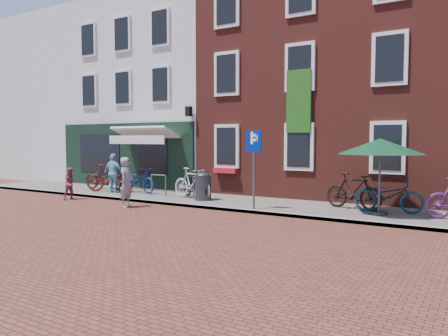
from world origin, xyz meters
The scene contains 18 objects.
ground centered at (0.00, 0.00, 0.00)m, with size 80.00×80.00×0.00m, color brown.
sidewalk centered at (1.00, 1.50, 0.05)m, with size 24.00×3.00×0.10m, color slate.
building_stucco centered at (-5.00, 7.00, 4.50)m, with size 8.00×8.00×9.00m, color silver.
building_brick_mid centered at (2.00, 7.00, 5.00)m, with size 6.00×8.00×10.00m, color maroon.
filler_left centered at (-12.50, 7.00, 4.50)m, with size 7.00×8.00×9.00m, color silver.
litter_bin centered at (0.61, 1.13, 0.65)m, with size 0.58×0.58×1.07m.
parking_sign centered at (3.11, 0.24, 1.76)m, with size 0.50×0.08×2.43m.
parasol centered at (6.62, 1.30, 2.14)m, with size 2.45×2.45×2.28m.
woman centered at (-0.95, -1.07, 0.84)m, with size 0.61×0.40×1.67m, color gray.
boy centered at (-4.07, -0.79, 0.60)m, with size 0.58×0.46×1.20m, color #94445C.
cafe_person centered at (-3.69, 1.01, 0.90)m, with size 0.93×0.39×1.59m, color #85C0DE.
bicycle_0 centered at (-4.90, 1.61, 0.61)m, with size 0.67×1.93×1.01m, color black.
bicycle_1 centered at (-4.14, 1.19, 0.66)m, with size 0.53×1.87×1.13m, color #541414.
bicycle_2 centered at (-2.87, 1.57, 0.61)m, with size 0.67×1.93×1.01m, color navy.
bicycle_3 centered at (0.05, 1.23, 0.66)m, with size 0.53×1.87×1.13m, color #B6B7B9.
bicycle_4 centered at (0.04, 1.44, 0.61)m, with size 0.67×1.93×1.01m, color black.
bicycle_5 centered at (5.74, 1.84, 0.66)m, with size 0.53×1.87×1.13m, color black.
bicycle_6 centered at (6.78, 1.79, 0.61)m, with size 0.67×1.93×1.01m, color #0D3A4A.
Camera 1 is at (9.29, -11.63, 2.24)m, focal length 34.88 mm.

